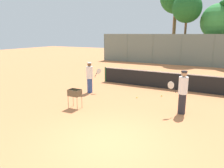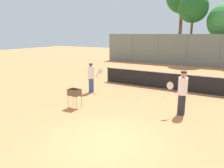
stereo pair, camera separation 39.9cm
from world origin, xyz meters
TOP-DOWN VIEW (x-y plane):
  - ground_plane at (0.00, 0.00)m, footprint 80.00×80.00m
  - tennis_net at (0.00, 7.80)m, footprint 9.42×0.10m
  - back_fence at (-0.00, 18.90)m, footprint 22.52×0.08m
  - tree_5 at (-1.61, 20.59)m, footprint 3.20×3.20m
  - player_white_outfit at (-3.95, 4.76)m, footprint 0.73×0.72m
  - player_red_cap at (1.50, 3.75)m, footprint 0.80×0.68m
  - ball_cart at (-3.02, 2.12)m, footprint 0.56×0.41m
  - tennis_ball_0 at (-1.08, 5.02)m, footprint 0.07×0.07m
  - tennis_ball_3 at (0.01, 5.98)m, footprint 0.07×0.07m
  - parked_car at (0.73, 22.22)m, footprint 4.20×1.70m

SIDE VIEW (x-z plane):
  - ground_plane at x=0.00m, z-range 0.00..0.00m
  - tennis_ball_0 at x=-1.08m, z-range 0.00..0.07m
  - tennis_ball_3 at x=0.01m, z-range 0.00..0.07m
  - tennis_net at x=0.00m, z-range 0.02..1.09m
  - parked_car at x=0.73m, z-range -0.14..1.46m
  - ball_cart at x=-3.02m, z-range 0.22..1.12m
  - player_white_outfit at x=-3.95m, z-range 0.03..1.83m
  - player_red_cap at x=1.50m, z-range 0.03..1.92m
  - back_fence at x=0.00m, z-range 0.00..3.35m
  - tree_5 at x=-1.61m, z-range 2.24..9.97m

